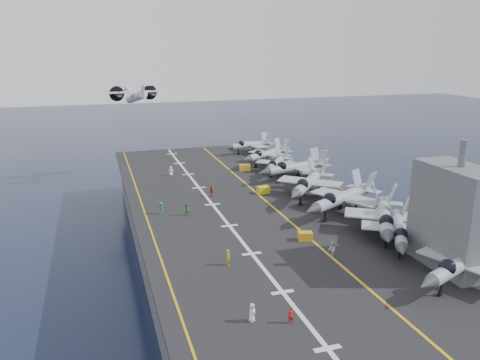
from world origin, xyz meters
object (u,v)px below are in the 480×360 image
object	(u,v)px
island_superstructure	(456,205)
transport_plane	(136,97)
tow_cart_a	(305,236)
fighter_jet_0	(462,262)

from	to	relation	value
island_superstructure	transport_plane	bearing A→B (deg)	106.76
tow_cart_a	island_superstructure	bearing A→B (deg)	-43.02
fighter_jet_0	tow_cart_a	xyz separation A→B (m)	(-10.85, 15.94, -1.98)
transport_plane	island_superstructure	bearing A→B (deg)	-73.24
fighter_jet_0	tow_cart_a	world-z (taller)	fighter_jet_0
tow_cart_a	fighter_jet_0	bearing A→B (deg)	-55.74
fighter_jet_0	transport_plane	world-z (taller)	transport_plane
fighter_jet_0	transport_plane	size ratio (longest dim) A/B	0.69
fighter_jet_0	transport_plane	bearing A→B (deg)	104.96
island_superstructure	tow_cart_a	distance (m)	18.86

